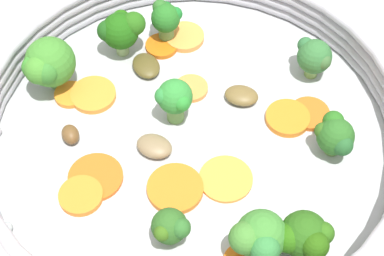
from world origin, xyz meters
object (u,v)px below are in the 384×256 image
mushroom_piece_2 (154,146)px  mushroom_piece_3 (241,96)px  carrot_slice_4 (162,46)px  broccoli_floret_7 (313,55)px  carrot_slice_3 (70,95)px  broccoli_floret_5 (47,64)px  carrot_slice_5 (225,179)px  broccoli_floret_6 (335,136)px  skillet (192,144)px  carrot_slice_9 (79,193)px  carrot_slice_0 (96,177)px  carrot_slice_1 (175,188)px  mushroom_piece_1 (146,66)px  carrot_slice_6 (191,88)px  broccoli_floret_0 (176,98)px  broccoli_floret_4 (166,18)px  carrot_slice_10 (288,118)px  mushroom_piece_0 (70,134)px  broccoli_floret_8 (304,237)px  carrot_slice_8 (93,95)px  broccoli_floret_3 (122,29)px  carrot_slice_2 (185,37)px  carrot_slice_7 (309,114)px  broccoli_floret_2 (171,227)px  broccoli_floret_1 (259,238)px

mushroom_piece_2 → mushroom_piece_3: 0.10m
carrot_slice_4 → broccoli_floret_7: 0.15m
carrot_slice_3 → broccoli_floret_5: bearing=118.2°
carrot_slice_5 → broccoli_floret_6: 0.10m
skillet → carrot_slice_9: 0.11m
carrot_slice_0 → carrot_slice_3: 0.09m
carrot_slice_1 → carrot_slice_5: size_ratio=1.03×
broccoli_floret_7 → carrot_slice_9: bearing=179.7°
carrot_slice_9 → mushroom_piece_1: mushroom_piece_1 is taller
carrot_slice_6 → broccoli_floret_0: (-0.03, -0.02, 0.03)m
carrot_slice_3 → broccoli_floret_4: 0.12m
carrot_slice_4 → carrot_slice_5: (-0.04, -0.16, -0.00)m
carrot_slice_10 → broccoli_floret_4: bearing=104.2°
carrot_slice_4 → carrot_slice_6: (-0.01, -0.06, -0.00)m
carrot_slice_3 → carrot_slice_6: same height
mushroom_piece_1 → mushroom_piece_0: bearing=-160.8°
broccoli_floret_8 → carrot_slice_9: bearing=130.8°
broccoli_floret_7 → skillet: bearing=-179.2°
carrot_slice_8 → broccoli_floret_3: broccoli_floret_3 is taller
carrot_slice_2 → broccoli_floret_7: bearing=-54.0°
carrot_slice_7 → carrot_slice_0: bearing=166.3°
carrot_slice_8 → skillet: bearing=-60.5°
carrot_slice_10 → carrot_slice_0: bearing=166.9°
broccoli_floret_0 → broccoli_floret_4: 0.10m
carrot_slice_2 → broccoli_floret_6: size_ratio=0.98×
broccoli_floret_7 → broccoli_floret_2: bearing=-159.4°
broccoli_floret_5 → broccoli_floret_8: bearing=-70.9°
carrot_slice_6 → mushroom_piece_1: size_ratio=0.95×
carrot_slice_6 → broccoli_floret_6: broccoli_floret_6 is taller
mushroom_piece_3 → carrot_slice_6: bearing=132.7°
broccoli_floret_3 → carrot_slice_3: bearing=-162.3°
broccoli_floret_7 → broccoli_floret_3: bearing=137.6°
carrot_slice_1 → carrot_slice_7: same height
carrot_slice_6 → broccoli_floret_1: size_ratio=0.68×
carrot_slice_5 → broccoli_floret_6: bearing=-15.0°
carrot_slice_4 → broccoli_floret_8: (-0.02, -0.24, 0.02)m
carrot_slice_7 → skillet: bearing=160.0°
carrot_slice_5 → carrot_slice_9: size_ratio=1.24×
mushroom_piece_1 → mushroom_piece_3: mushroom_piece_3 is taller
broccoli_floret_1 → carrot_slice_10: bearing=41.3°
carrot_slice_8 → mushroom_piece_3: 0.14m
broccoli_floret_0 → broccoli_floret_2: broccoli_floret_0 is taller
carrot_slice_6 → broccoli_floret_8: bearing=-95.7°
skillet → broccoli_floret_0: size_ratio=7.74×
broccoli_floret_3 → broccoli_floret_6: size_ratio=1.20×
carrot_slice_7 → broccoli_floret_5: broccoli_floret_5 is taller
carrot_slice_6 → mushroom_piece_0: size_ratio=1.57×
carrot_slice_0 → carrot_slice_3: bearing=75.9°
carrot_slice_5 → carrot_slice_10: size_ratio=1.15×
broccoli_floret_0 → broccoli_floret_5: bearing=130.0°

